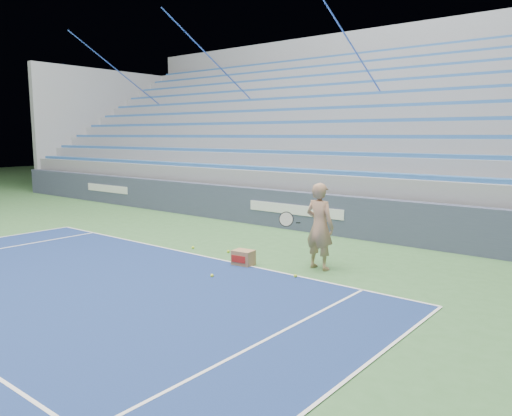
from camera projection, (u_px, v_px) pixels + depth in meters
The scene contains 8 objects.
sponsor_barrier at pixel (297, 211), 14.30m from camera, with size 30.00×0.32×1.10m.
bleachers at pixel (385, 144), 18.44m from camera, with size 31.00×9.15×7.30m.
tennis_player at pixel (319, 226), 10.04m from camera, with size 0.94×0.86×1.77m.
ball_box at pixel (243, 258), 10.44m from camera, with size 0.46×0.38×0.32m.
tennis_ball_0 at pixel (193, 247), 11.94m from camera, with size 0.07×0.07×0.07m, color #D5F231.
tennis_ball_1 at pixel (212, 276), 9.55m from camera, with size 0.07×0.07×0.07m, color #D5F231.
tennis_ball_2 at pixel (228, 251), 11.54m from camera, with size 0.07×0.07×0.07m, color #D5F231.
tennis_ball_3 at pixel (295, 276), 9.53m from camera, with size 0.07×0.07×0.07m, color #D5F231.
Camera 1 is at (7.97, 4.14, 2.71)m, focal length 35.00 mm.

